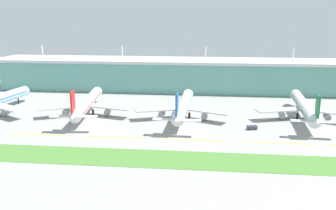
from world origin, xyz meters
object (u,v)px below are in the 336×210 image
(airliner_near_middle, at_px, (87,103))
(airliner_far_middle, at_px, (304,107))
(pushback_tug, at_px, (252,127))
(airliner_center, at_px, (183,106))

(airliner_near_middle, xyz_separation_m, airliner_far_middle, (110.56, 3.78, 0.00))
(pushback_tug, bearing_deg, airliner_near_middle, 168.91)
(pushback_tug, bearing_deg, airliner_far_middle, 36.10)
(airliner_center, relative_size, pushback_tug, 13.57)
(airliner_far_middle, bearing_deg, airliner_near_middle, -178.04)
(airliner_near_middle, height_order, pushback_tug, airliner_near_middle)
(airliner_far_middle, bearing_deg, pushback_tug, -143.90)
(airliner_near_middle, xyz_separation_m, pushback_tug, (83.05, -16.28, -5.35))
(airliner_center, xyz_separation_m, airliner_far_middle, (60.27, 4.71, 0.00))
(airliner_center, distance_m, airliner_far_middle, 60.45)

